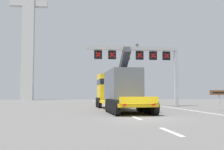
{
  "coord_description": "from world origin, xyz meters",
  "views": [
    {
      "loc": [
        -4.13,
        -16.68,
        1.52
      ],
      "look_at": [
        -0.63,
        10.24,
        3.36
      ],
      "focal_mm": 44.2,
      "sensor_mm": 36.0,
      "label": 1
    }
  ],
  "objects": [
    {
      "name": "edge_line_right",
      "position": [
        6.2,
        12.0,
        0.01
      ],
      "size": [
        0.2,
        63.0,
        0.01
      ],
      "primitive_type": "cube",
      "color": "silver",
      "rests_on": "ground"
    },
    {
      "name": "bridge_pylon_distant",
      "position": [
        -15.88,
        51.87,
        19.44
      ],
      "size": [
        9.0,
        2.0,
        38.08
      ],
      "color": "#B7B7B2",
      "rests_on": "ground"
    },
    {
      "name": "ground",
      "position": [
        0.0,
        0.0,
        0.0
      ],
      "size": [
        112.0,
        112.0,
        0.0
      ],
      "primitive_type": "plane",
      "color": "slate"
    },
    {
      "name": "heavy_haul_truck_yellow",
      "position": [
        -0.26,
        9.37,
        1.99
      ],
      "size": [
        3.42,
        14.13,
        5.3
      ],
      "color": "yellow",
      "rests_on": "ground"
    },
    {
      "name": "overhead_lane_gantry",
      "position": [
        3.92,
        15.42,
        5.81
      ],
      "size": [
        11.38,
        0.9,
        7.48
      ],
      "color": "#9EA0A5",
      "rests_on": "ground"
    },
    {
      "name": "lane_markings",
      "position": [
        -0.38,
        19.13,
        0.01
      ],
      "size": [
        0.2,
        52.86,
        0.01
      ],
      "color": "silver",
      "rests_on": "ground"
    },
    {
      "name": "tourist_info_sign_brown",
      "position": [
        8.74,
        6.8,
        1.43
      ],
      "size": [
        1.88,
        0.15,
        1.83
      ],
      "color": "#9EA0A5",
      "rests_on": "ground"
    }
  ]
}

